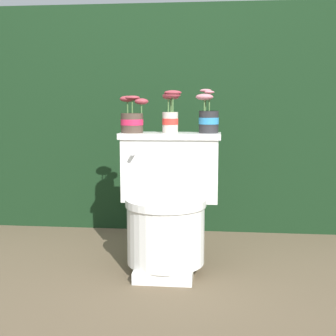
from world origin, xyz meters
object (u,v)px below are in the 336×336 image
at_px(toilet, 167,209).
at_px(potted_plant_left, 132,119).
at_px(potted_plant_midleft, 171,113).
at_px(potted_plant_middle, 208,118).

distance_m(toilet, potted_plant_left, 0.50).
bearing_deg(toilet, potted_plant_left, 148.86).
height_order(potted_plant_left, potted_plant_midleft, potted_plant_midleft).
distance_m(potted_plant_left, potted_plant_middle, 0.39).
xyz_separation_m(toilet, potted_plant_midleft, (0.00, 0.13, 0.47)).
distance_m(toilet, potted_plant_middle, 0.51).
relative_size(toilet, potted_plant_midleft, 3.10).
height_order(potted_plant_midleft, potted_plant_middle, potted_plant_middle).
bearing_deg(toilet, potted_plant_middle, 37.43).
height_order(potted_plant_left, potted_plant_middle, potted_plant_middle).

